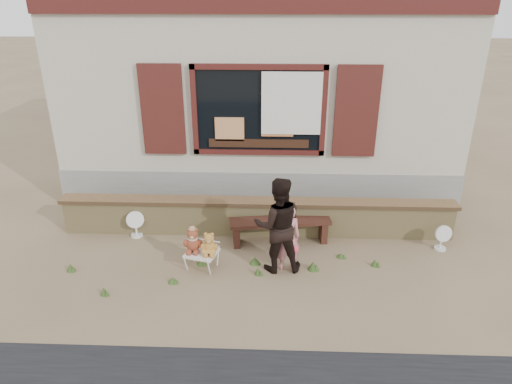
{
  "coord_description": "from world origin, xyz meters",
  "views": [
    {
      "loc": [
        0.27,
        -6.38,
        4.08
      ],
      "look_at": [
        0.0,
        0.6,
        1.0
      ],
      "focal_mm": 32.0,
      "sensor_mm": 36.0,
      "label": 1
    }
  ],
  "objects_px": {
    "bench": "(280,226)",
    "child": "(287,238)",
    "teddy_bear_left": "(193,239)",
    "adult": "(278,225)",
    "folding_chair": "(202,253)",
    "teddy_bear_right": "(209,243)"
  },
  "relations": [
    {
      "from": "bench",
      "to": "adult",
      "type": "relative_size",
      "value": 1.15
    },
    {
      "from": "bench",
      "to": "teddy_bear_right",
      "type": "xyz_separation_m",
      "value": [
        -1.12,
        -0.9,
        0.15
      ]
    },
    {
      "from": "teddy_bear_right",
      "to": "child",
      "type": "xyz_separation_m",
      "value": [
        1.22,
        0.07,
        0.08
      ]
    },
    {
      "from": "bench",
      "to": "child",
      "type": "relative_size",
      "value": 1.59
    },
    {
      "from": "bench",
      "to": "folding_chair",
      "type": "height_order",
      "value": "bench"
    },
    {
      "from": "adult",
      "to": "child",
      "type": "bearing_deg",
      "value": 174.12
    },
    {
      "from": "child",
      "to": "adult",
      "type": "distance_m",
      "value": 0.27
    },
    {
      "from": "folding_chair",
      "to": "child",
      "type": "distance_m",
      "value": 1.39
    },
    {
      "from": "child",
      "to": "adult",
      "type": "height_order",
      "value": "adult"
    },
    {
      "from": "child",
      "to": "folding_chair",
      "type": "bearing_deg",
      "value": -9.81
    },
    {
      "from": "teddy_bear_left",
      "to": "adult",
      "type": "height_order",
      "value": "adult"
    },
    {
      "from": "bench",
      "to": "teddy_bear_right",
      "type": "relative_size",
      "value": 4.7
    },
    {
      "from": "bench",
      "to": "teddy_bear_right",
      "type": "distance_m",
      "value": 1.45
    },
    {
      "from": "bench",
      "to": "adult",
      "type": "xyz_separation_m",
      "value": [
        -0.05,
        -0.83,
        0.45
      ]
    },
    {
      "from": "child",
      "to": "teddy_bear_left",
      "type": "bearing_deg",
      "value": -11.4
    },
    {
      "from": "folding_chair",
      "to": "teddy_bear_right",
      "type": "distance_m",
      "value": 0.26
    },
    {
      "from": "folding_chair",
      "to": "child",
      "type": "xyz_separation_m",
      "value": [
        1.36,
        0.03,
        0.3
      ]
    },
    {
      "from": "teddy_bear_left",
      "to": "child",
      "type": "relative_size",
      "value": 0.37
    },
    {
      "from": "bench",
      "to": "folding_chair",
      "type": "relative_size",
      "value": 3.15
    },
    {
      "from": "folding_chair",
      "to": "teddy_bear_left",
      "type": "relative_size",
      "value": 1.35
    },
    {
      "from": "bench",
      "to": "teddy_bear_right",
      "type": "height_order",
      "value": "teddy_bear_right"
    },
    {
      "from": "teddy_bear_right",
      "to": "child",
      "type": "relative_size",
      "value": 0.34
    }
  ]
}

